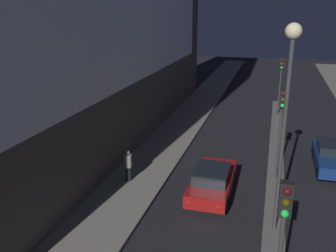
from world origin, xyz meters
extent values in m
cube|color=#66605B|center=(0.00, 16.61, 0.07)|extent=(0.90, 31.23, 0.14)
cube|color=black|center=(0.00, 3.58, 4.51)|extent=(0.32, 0.28, 0.90)
sphere|color=#4C0F0F|center=(0.00, 3.40, 4.81)|extent=(0.20, 0.20, 0.20)
sphere|color=#4C380A|center=(0.00, 3.40, 4.51)|extent=(0.20, 0.20, 0.20)
sphere|color=#1EEA4C|center=(0.00, 3.40, 4.21)|extent=(0.20, 0.20, 0.20)
cylinder|color=#383838|center=(0.00, 14.32, 2.10)|extent=(0.12, 0.12, 3.92)
cube|color=black|center=(0.00, 14.32, 4.51)|extent=(0.32, 0.28, 0.90)
sphere|color=#4C0F0F|center=(0.00, 14.14, 4.81)|extent=(0.20, 0.20, 0.20)
sphere|color=#4C380A|center=(0.00, 14.14, 4.51)|extent=(0.20, 0.20, 0.20)
sphere|color=#1EEA4C|center=(0.00, 14.14, 4.21)|extent=(0.20, 0.20, 0.20)
cylinder|color=#383838|center=(0.00, 27.10, 2.10)|extent=(0.12, 0.12, 3.92)
cube|color=black|center=(0.00, 27.10, 4.51)|extent=(0.32, 0.28, 0.90)
sphere|color=#4C0F0F|center=(0.00, 26.92, 4.81)|extent=(0.20, 0.20, 0.20)
sphere|color=#4C380A|center=(0.00, 26.92, 4.51)|extent=(0.20, 0.20, 0.20)
sphere|color=#1EEA4C|center=(0.00, 26.92, 4.21)|extent=(0.20, 0.20, 0.20)
cylinder|color=#383838|center=(0.00, 9.22, 4.06)|extent=(0.16, 0.16, 7.84)
sphere|color=#F9EAB2|center=(0.00, 9.22, 8.16)|extent=(0.59, 0.59, 0.59)
cube|color=maroon|center=(-3.04, 11.84, 0.64)|extent=(1.88, 4.78, 0.63)
cube|color=black|center=(-3.04, 11.49, 1.24)|extent=(1.60, 2.15, 0.57)
cube|color=red|center=(-3.70, 9.45, 0.67)|extent=(0.14, 0.04, 0.10)
cube|color=red|center=(-2.38, 9.45, 0.67)|extent=(0.14, 0.04, 0.10)
cylinder|color=black|center=(-3.87, 13.33, 0.32)|extent=(0.22, 0.64, 0.64)
cylinder|color=black|center=(-2.21, 13.33, 0.32)|extent=(0.22, 0.64, 0.64)
cylinder|color=black|center=(-3.87, 10.36, 0.32)|extent=(0.22, 0.64, 0.64)
cylinder|color=black|center=(-2.21, 10.36, 0.32)|extent=(0.22, 0.64, 0.64)
cube|color=navy|center=(3.04, 16.69, 0.65)|extent=(1.78, 4.72, 0.66)
cube|color=black|center=(3.04, 17.04, 1.23)|extent=(1.51, 2.13, 0.49)
cube|color=red|center=(2.41, 19.05, 0.68)|extent=(0.14, 0.04, 0.10)
cylinder|color=black|center=(2.26, 18.15, 0.32)|extent=(0.22, 0.64, 0.64)
cylinder|color=black|center=(2.26, 15.22, 0.32)|extent=(0.22, 0.64, 0.64)
cylinder|color=black|center=(-7.52, 11.79, 0.55)|extent=(0.30, 0.30, 0.78)
cylinder|color=gray|center=(-7.52, 11.79, 1.28)|extent=(0.40, 0.40, 0.69)
sphere|color=beige|center=(-7.52, 11.79, 1.74)|extent=(0.23, 0.23, 0.23)
camera|label=1|loc=(-0.52, -5.01, 8.98)|focal=40.00mm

